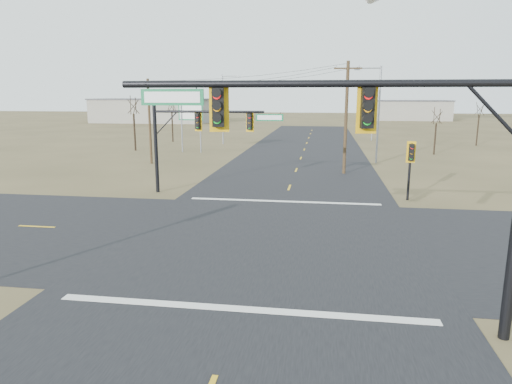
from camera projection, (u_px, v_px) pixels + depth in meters
The scene contains 20 objects.
ground at pixel (270, 238), 21.56m from camera, with size 320.00×320.00×0.00m, color brown.
road_ew at pixel (270, 237), 21.56m from camera, with size 160.00×14.00×0.02m, color black.
road_ns at pixel (270, 237), 21.56m from camera, with size 14.00×160.00×0.02m, color black.
stop_bar_near at pixel (241, 309), 14.30m from camera, with size 12.00×0.40×0.01m, color silver.
stop_bar_far at pixel (284, 201), 28.81m from camera, with size 12.00×0.40×0.01m, color silver.
mast_arm_near at pixel (381, 140), 12.04m from camera, with size 10.85×0.49×7.49m.
mast_arm_far at pixel (202, 128), 30.34m from camera, with size 8.82×0.53×6.14m.
pedestal_signal_ne at pixel (411, 157), 28.56m from camera, with size 0.59×0.50×3.81m.
utility_pole_near at pixel (346, 116), 38.13m from camera, with size 2.29×0.27×9.36m.
utility_pole_far at pixel (150, 120), 44.11m from camera, with size 1.92×0.77×8.15m.
highway_sign at pixel (191, 118), 53.01m from camera, with size 2.98×0.39×5.60m.
streetlight_a at pixel (377, 109), 44.28m from camera, with size 2.62×0.39×9.34m.
streetlight_b at pixel (372, 107), 66.69m from camera, with size 2.42×0.25×8.68m.
streetlight_c at pixel (224, 106), 61.90m from camera, with size 2.59×0.24×9.31m.
bare_tree_a at pixel (133, 105), 54.41m from camera, with size 3.75×3.75×6.92m.
bare_tree_b at pixel (172, 104), 65.00m from camera, with size 3.05×3.05×6.72m.
bare_tree_c at pixel (437, 116), 50.92m from camera, with size 2.86×2.86×5.58m.
bare_tree_d at pixel (480, 109), 59.92m from camera, with size 2.40×2.40×6.01m.
warehouse_left at pixel (154, 111), 113.84m from camera, with size 28.00×14.00×5.50m, color gray.
warehouse_mid at pixel (409, 111), 123.83m from camera, with size 20.00×12.00×5.00m, color gray.
Camera 1 is at (2.41, -20.51, 6.60)m, focal length 32.00 mm.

